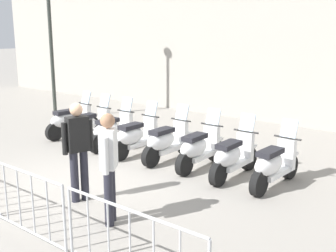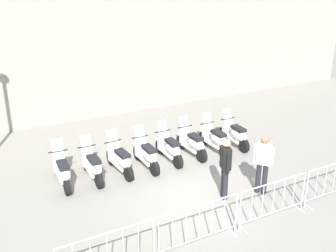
{
  "view_description": "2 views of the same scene",
  "coord_description": "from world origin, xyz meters",
  "px_view_note": "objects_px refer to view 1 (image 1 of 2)",
  "views": [
    {
      "loc": [
        6.19,
        -4.53,
        2.9
      ],
      "look_at": [
        0.84,
        1.83,
        0.99
      ],
      "focal_mm": 44.2,
      "sensor_mm": 36.0,
      "label": 1
    },
    {
      "loc": [
        -5.05,
        -8.2,
        5.76
      ],
      "look_at": [
        0.46,
        2.65,
        1.12
      ],
      "focal_mm": 42.99,
      "sensor_mm": 36.0,
      "label": 2
    }
  ],
  "objects_px": {
    "motorcycle_5": "(199,148)",
    "officer_mid_plaza": "(109,162)",
    "motorcycle_6": "(233,157)",
    "barrier_segment_2": "(19,205)",
    "street_lamp": "(49,8)",
    "motorcycle_0": "(71,121)",
    "motorcycle_2": "(113,131)",
    "motorcycle_4": "(167,142)",
    "officer_near_row_end": "(78,146)",
    "motorcycle_7": "(274,165)",
    "motorcycle_1": "(90,126)",
    "motorcycle_3": "(136,137)"
  },
  "relations": [
    {
      "from": "motorcycle_5",
      "to": "officer_mid_plaza",
      "type": "distance_m",
      "value": 3.05
    },
    {
      "from": "motorcycle_6",
      "to": "barrier_segment_2",
      "type": "distance_m",
      "value": 4.19
    },
    {
      "from": "street_lamp",
      "to": "motorcycle_0",
      "type": "bearing_deg",
      "value": -26.44
    },
    {
      "from": "motorcycle_2",
      "to": "motorcycle_4",
      "type": "distance_m",
      "value": 1.73
    },
    {
      "from": "motorcycle_4",
      "to": "barrier_segment_2",
      "type": "distance_m",
      "value": 4.15
    },
    {
      "from": "officer_near_row_end",
      "to": "motorcycle_7",
      "type": "bearing_deg",
      "value": 49.54
    },
    {
      "from": "motorcycle_1",
      "to": "motorcycle_2",
      "type": "bearing_deg",
      "value": 0.89
    },
    {
      "from": "motorcycle_1",
      "to": "motorcycle_5",
      "type": "xyz_separation_m",
      "value": [
        3.46,
        0.12,
        0.0
      ]
    },
    {
      "from": "motorcycle_0",
      "to": "officer_near_row_end",
      "type": "distance_m",
      "value": 4.61
    },
    {
      "from": "motorcycle_3",
      "to": "motorcycle_5",
      "type": "distance_m",
      "value": 1.74
    },
    {
      "from": "street_lamp",
      "to": "officer_near_row_end",
      "type": "xyz_separation_m",
      "value": [
        6.3,
        -3.9,
        -2.63
      ]
    },
    {
      "from": "motorcycle_2",
      "to": "motorcycle_0",
      "type": "bearing_deg",
      "value": 179.12
    },
    {
      "from": "motorcycle_2",
      "to": "officer_near_row_end",
      "type": "xyz_separation_m",
      "value": [
        2.01,
        -2.61,
        0.53
      ]
    },
    {
      "from": "motorcycle_4",
      "to": "officer_mid_plaza",
      "type": "relative_size",
      "value": 0.99
    },
    {
      "from": "motorcycle_4",
      "to": "street_lamp",
      "type": "distance_m",
      "value": 6.91
    },
    {
      "from": "motorcycle_7",
      "to": "motorcycle_0",
      "type": "bearing_deg",
      "value": -179.25
    },
    {
      "from": "motorcycle_5",
      "to": "motorcycle_6",
      "type": "relative_size",
      "value": 1.0
    },
    {
      "from": "officer_mid_plaza",
      "to": "officer_near_row_end",
      "type": "bearing_deg",
      "value": 166.54
    },
    {
      "from": "motorcycle_0",
      "to": "officer_near_row_end",
      "type": "xyz_separation_m",
      "value": [
        3.75,
        -2.63,
        0.53
      ]
    },
    {
      "from": "motorcycle_1",
      "to": "officer_mid_plaza",
      "type": "xyz_separation_m",
      "value": [
        3.94,
        -2.85,
        0.53
      ]
    },
    {
      "from": "barrier_segment_2",
      "to": "street_lamp",
      "type": "bearing_deg",
      "value": 141.85
    },
    {
      "from": "motorcycle_2",
      "to": "officer_near_row_end",
      "type": "height_order",
      "value": "officer_near_row_end"
    },
    {
      "from": "motorcycle_0",
      "to": "officer_near_row_end",
      "type": "height_order",
      "value": "officer_near_row_end"
    },
    {
      "from": "street_lamp",
      "to": "officer_mid_plaza",
      "type": "relative_size",
      "value": 3.48
    },
    {
      "from": "motorcycle_7",
      "to": "motorcycle_4",
      "type": "bearing_deg",
      "value": -179.14
    },
    {
      "from": "motorcycle_0",
      "to": "barrier_segment_2",
      "type": "xyz_separation_m",
      "value": [
        4.21,
        -4.04,
        0.07
      ]
    },
    {
      "from": "motorcycle_5",
      "to": "street_lamp",
      "type": "xyz_separation_m",
      "value": [
        -6.89,
        1.19,
        3.16
      ]
    },
    {
      "from": "motorcycle_0",
      "to": "motorcycle_5",
      "type": "distance_m",
      "value": 4.34
    },
    {
      "from": "motorcycle_2",
      "to": "motorcycle_5",
      "type": "height_order",
      "value": "same"
    },
    {
      "from": "motorcycle_6",
      "to": "officer_mid_plaza",
      "type": "height_order",
      "value": "officer_mid_plaza"
    },
    {
      "from": "motorcycle_7",
      "to": "street_lamp",
      "type": "bearing_deg",
      "value": 172.14
    },
    {
      "from": "motorcycle_1",
      "to": "motorcycle_5",
      "type": "bearing_deg",
      "value": 1.97
    },
    {
      "from": "motorcycle_1",
      "to": "officer_near_row_end",
      "type": "height_order",
      "value": "officer_near_row_end"
    },
    {
      "from": "barrier_segment_2",
      "to": "motorcycle_2",
      "type": "bearing_deg",
      "value": 121.6
    },
    {
      "from": "motorcycle_7",
      "to": "street_lamp",
      "type": "height_order",
      "value": "street_lamp"
    },
    {
      "from": "motorcycle_0",
      "to": "motorcycle_2",
      "type": "distance_m",
      "value": 1.74
    },
    {
      "from": "motorcycle_2",
      "to": "motorcycle_5",
      "type": "relative_size",
      "value": 1.0
    },
    {
      "from": "motorcycle_6",
      "to": "officer_near_row_end",
      "type": "height_order",
      "value": "officer_near_row_end"
    },
    {
      "from": "street_lamp",
      "to": "officer_near_row_end",
      "type": "distance_m",
      "value": 7.86
    },
    {
      "from": "motorcycle_0",
      "to": "motorcycle_6",
      "type": "bearing_deg",
      "value": 0.33
    },
    {
      "from": "motorcycle_4",
      "to": "motorcycle_3",
      "type": "bearing_deg",
      "value": -172.75
    },
    {
      "from": "motorcycle_7",
      "to": "officer_near_row_end",
      "type": "bearing_deg",
      "value": -130.46
    },
    {
      "from": "motorcycle_0",
      "to": "motorcycle_2",
      "type": "height_order",
      "value": "same"
    },
    {
      "from": "motorcycle_6",
      "to": "officer_mid_plaza",
      "type": "xyz_separation_m",
      "value": [
        -0.39,
        -2.92,
        0.53
      ]
    },
    {
      "from": "motorcycle_1",
      "to": "motorcycle_3",
      "type": "relative_size",
      "value": 1.0
    },
    {
      "from": "motorcycle_3",
      "to": "motorcycle_5",
      "type": "height_order",
      "value": "same"
    },
    {
      "from": "motorcycle_5",
      "to": "motorcycle_0",
      "type": "bearing_deg",
      "value": -178.96
    },
    {
      "from": "motorcycle_2",
      "to": "street_lamp",
      "type": "bearing_deg",
      "value": 163.21
    },
    {
      "from": "motorcycle_7",
      "to": "motorcycle_2",
      "type": "bearing_deg",
      "value": -178.59
    },
    {
      "from": "motorcycle_1",
      "to": "motorcycle_5",
      "type": "distance_m",
      "value": 3.47
    }
  ]
}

